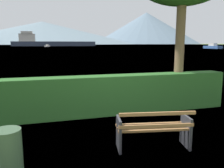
% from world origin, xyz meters
% --- Properties ---
extents(ground_plane, '(1400.00, 1400.00, 0.00)m').
position_xyz_m(ground_plane, '(0.00, 0.00, 0.00)').
color(ground_plane, olive).
extents(water_surface, '(620.00, 620.00, 0.00)m').
position_xyz_m(water_surface, '(0.00, 308.31, 0.00)').
color(water_surface, slate).
rests_on(water_surface, ground_plane).
extents(park_bench, '(1.60, 0.83, 0.87)m').
position_xyz_m(park_bench, '(-0.01, -0.06, 0.42)').
color(park_bench, olive).
rests_on(park_bench, ground_plane).
extents(hedge_row, '(7.45, 0.62, 1.21)m').
position_xyz_m(hedge_row, '(0.00, 2.60, 0.60)').
color(hedge_row, '#285B23').
rests_on(hedge_row, ground_plane).
extents(trash_bin, '(0.44, 0.44, 0.85)m').
position_xyz_m(trash_bin, '(-2.75, -0.45, 0.42)').
color(trash_bin, '#385138').
rests_on(trash_bin, ground_plane).
extents(cargo_ship_large, '(61.41, 10.73, 10.76)m').
position_xyz_m(cargo_ship_large, '(2.26, 183.11, 3.01)').
color(cargo_ship_large, '#2D384C').
rests_on(cargo_ship_large, water_surface).
extents(fishing_boat_near, '(2.92, 8.52, 2.24)m').
position_xyz_m(fishing_boat_near, '(64.69, 77.52, 0.79)').
color(fishing_boat_near, '#335693').
rests_on(fishing_boat_near, water_surface).
extents(sailboat_mid, '(3.57, 4.56, 1.50)m').
position_xyz_m(sailboat_mid, '(0.91, 147.92, 0.54)').
color(sailboat_mid, silver).
rests_on(sailboat_mid, water_surface).
extents(distant_hills, '(777.84, 436.03, 83.66)m').
position_xyz_m(distant_hills, '(23.52, 573.97, 34.33)').
color(distant_hills, slate).
rests_on(distant_hills, ground_plane).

